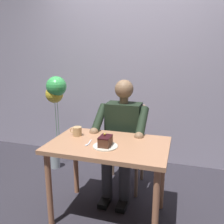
% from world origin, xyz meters
% --- Properties ---
extents(ground_plane, '(14.00, 14.00, 0.00)m').
position_xyz_m(ground_plane, '(0.00, 0.00, 0.00)').
color(ground_plane, '#2F2C36').
extents(cafe_rear_panel, '(6.40, 0.12, 3.00)m').
position_xyz_m(cafe_rear_panel, '(0.00, -1.32, 1.50)').
color(cafe_rear_panel, '#ABA2B9').
rests_on(cafe_rear_panel, ground).
extents(dining_table, '(1.01, 0.63, 0.71)m').
position_xyz_m(dining_table, '(0.00, 0.00, 0.62)').
color(dining_table, tan).
rests_on(dining_table, ground).
extents(chair, '(0.42, 0.42, 0.91)m').
position_xyz_m(chair, '(0.00, -0.62, 0.50)').
color(chair, tan).
rests_on(chair, ground).
extents(seated_person, '(0.53, 0.58, 1.20)m').
position_xyz_m(seated_person, '(0.00, -0.44, 0.63)').
color(seated_person, black).
rests_on(seated_person, ground).
extents(dessert_plate, '(0.21, 0.21, 0.01)m').
position_xyz_m(dessert_plate, '(-0.00, 0.09, 0.72)').
color(dessert_plate, silver).
rests_on(dessert_plate, dining_table).
extents(cake_slice, '(0.09, 0.13, 0.10)m').
position_xyz_m(cake_slice, '(-0.00, 0.09, 0.77)').
color(cake_slice, '#553122').
rests_on(cake_slice, dessert_plate).
extents(coffee_cup, '(0.12, 0.08, 0.08)m').
position_xyz_m(coffee_cup, '(0.34, -0.09, 0.76)').
color(coffee_cup, tan).
rests_on(coffee_cup, dining_table).
extents(dessert_spoon, '(0.03, 0.14, 0.01)m').
position_xyz_m(dessert_spoon, '(0.16, 0.07, 0.72)').
color(dessert_spoon, silver).
rests_on(dessert_spoon, dining_table).
extents(balloon_display, '(0.28, 0.26, 1.19)m').
position_xyz_m(balloon_display, '(0.94, -0.77, 0.92)').
color(balloon_display, '#B2C1C6').
rests_on(balloon_display, ground).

